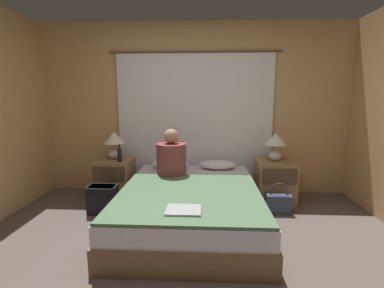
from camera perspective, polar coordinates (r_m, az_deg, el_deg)
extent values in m
plane|color=#564C47|center=(2.64, -1.40, -23.79)|extent=(16.00, 16.00, 0.00)
cube|color=tan|center=(4.18, 0.60, 7.01)|extent=(4.61, 0.06, 2.50)
cube|color=white|center=(4.14, 0.55, 3.89)|extent=(2.28, 0.02, 2.06)
cylinder|color=brown|center=(4.16, 0.58, 18.40)|extent=(2.48, 0.02, 0.02)
cube|color=brown|center=(3.32, -0.28, -13.99)|extent=(1.55, 2.07, 0.24)
cube|color=silver|center=(3.24, -0.29, -10.52)|extent=(1.51, 2.03, 0.19)
cube|color=#937047|center=(4.14, -15.61, -7.00)|extent=(0.50, 0.45, 0.57)
cube|color=#4C3823|center=(3.89, -16.80, -5.96)|extent=(0.44, 0.02, 0.21)
cube|color=#937047|center=(4.04, 16.63, -7.45)|extent=(0.50, 0.45, 0.57)
cube|color=#4C3823|center=(3.78, 17.56, -6.43)|extent=(0.44, 0.02, 0.21)
ellipsoid|color=silver|center=(4.12, -15.53, -1.97)|extent=(0.17, 0.17, 0.14)
cylinder|color=#B2A893|center=(4.09, -15.60, -0.42)|extent=(0.02, 0.02, 0.09)
cone|color=silver|center=(4.07, -15.68, 1.30)|extent=(0.30, 0.30, 0.16)
ellipsoid|color=silver|center=(4.02, 16.64, -2.30)|extent=(0.17, 0.17, 0.14)
cylinder|color=#B2A893|center=(4.00, 16.73, -0.72)|extent=(0.02, 0.02, 0.09)
cone|color=silver|center=(3.98, 16.82, 1.04)|extent=(0.30, 0.30, 0.16)
ellipsoid|color=white|center=(4.02, -4.49, -4.12)|extent=(0.52, 0.31, 0.12)
ellipsoid|color=white|center=(3.99, 5.31, -4.24)|extent=(0.52, 0.31, 0.12)
cube|color=#4C6B4C|center=(2.93, -0.62, -10.49)|extent=(1.49, 1.43, 0.03)
cylinder|color=brown|center=(3.61, -4.24, -3.24)|extent=(0.38, 0.38, 0.43)
sphere|color=#A87A5B|center=(3.55, -4.30, 1.59)|extent=(0.19, 0.19, 0.19)
cylinder|color=black|center=(3.92, -14.62, -2.22)|extent=(0.06, 0.06, 0.18)
cylinder|color=black|center=(3.90, -14.70, -0.52)|extent=(0.02, 0.02, 0.06)
cube|color=#9EA0A5|center=(2.52, -1.75, -13.37)|extent=(0.31, 0.25, 0.02)
cube|color=black|center=(3.72, -17.80, -10.77)|extent=(0.36, 0.20, 0.36)
cube|color=black|center=(3.66, -18.03, -8.84)|extent=(0.32, 0.21, 0.08)
cube|color=#333D56|center=(3.74, 17.31, -11.64)|extent=(0.30, 0.15, 0.24)
torus|color=#2B3449|center=(3.68, 17.44, -9.32)|extent=(0.23, 0.02, 0.23)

